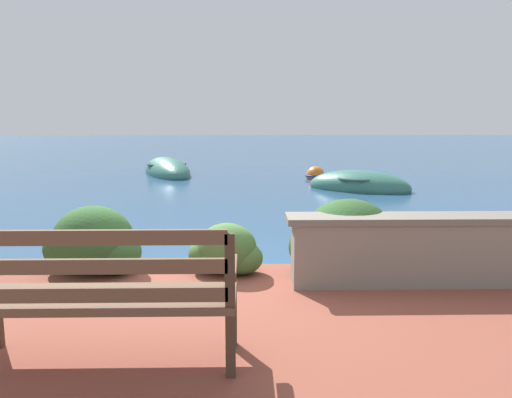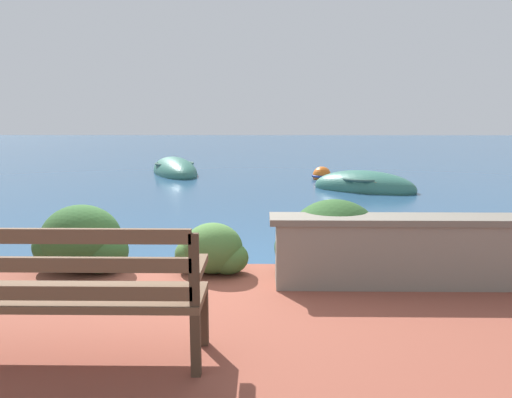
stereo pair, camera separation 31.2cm
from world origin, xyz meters
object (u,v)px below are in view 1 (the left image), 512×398
(park_bench, at_px, (102,293))
(mooring_buoy, at_px, (315,176))
(rowboat_nearest, at_px, (359,187))
(rowboat_mid, at_px, (167,172))

(park_bench, distance_m, mooring_buoy, 11.51)
(rowboat_nearest, distance_m, rowboat_mid, 6.22)
(rowboat_mid, xyz_separation_m, mooring_buoy, (4.43, -1.28, 0.02))
(park_bench, height_order, mooring_buoy, park_bench)
(park_bench, relative_size, rowboat_mid, 0.47)
(rowboat_nearest, bearing_deg, mooring_buoy, 139.98)
(mooring_buoy, bearing_deg, rowboat_nearest, -69.69)
(park_bench, height_order, rowboat_mid, park_bench)
(rowboat_mid, distance_m, mooring_buoy, 4.61)
(mooring_buoy, bearing_deg, rowboat_mid, 163.94)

